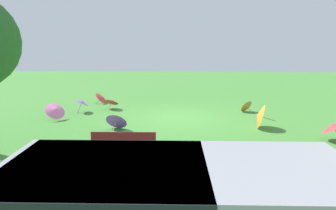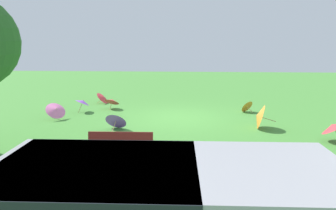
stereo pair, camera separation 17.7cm
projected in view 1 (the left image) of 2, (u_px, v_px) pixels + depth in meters
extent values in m
plane|color=#478C38|center=(178.00, 118.00, 12.35)|extent=(40.00, 40.00, 0.00)
cube|color=black|center=(107.00, 184.00, 3.87)|extent=(2.62, 1.98, 0.55)
cylinder|color=black|center=(81.00, 206.00, 5.00)|extent=(0.76, 0.24, 0.76)
cylinder|color=black|center=(275.00, 208.00, 4.92)|extent=(0.76, 0.24, 0.76)
cube|color=maroon|center=(125.00, 147.00, 7.60)|extent=(1.61, 0.50, 0.05)
cube|color=maroon|center=(123.00, 141.00, 7.35)|extent=(1.60, 0.16, 0.45)
cube|color=black|center=(100.00, 155.00, 7.65)|extent=(0.09, 0.41, 0.45)
cube|color=black|center=(150.00, 156.00, 7.63)|extent=(0.09, 0.41, 0.45)
cylinder|color=tan|center=(79.00, 108.00, 13.20)|extent=(0.19, 0.16, 0.42)
cone|color=purple|center=(82.00, 102.00, 13.22)|extent=(0.91, 0.91, 0.41)
sphere|color=tan|center=(83.00, 101.00, 13.22)|extent=(0.06, 0.06, 0.05)
cylinder|color=tan|center=(268.00, 119.00, 10.72)|extent=(0.51, 0.12, 0.16)
cone|color=orange|center=(259.00, 116.00, 10.79)|extent=(0.55, 0.95, 0.91)
sphere|color=tan|center=(256.00, 115.00, 10.80)|extent=(0.05, 0.04, 0.04)
cylinder|color=tan|center=(110.00, 106.00, 13.82)|extent=(0.09, 0.21, 0.34)
cone|color=#D8383F|center=(111.00, 101.00, 13.89)|extent=(0.85, 0.83, 0.46)
sphere|color=tan|center=(112.00, 100.00, 13.91)|extent=(0.05, 0.06, 0.05)
cylinder|color=tan|center=(249.00, 109.00, 13.22)|extent=(0.23, 0.29, 0.22)
cone|color=orange|center=(245.00, 106.00, 13.38)|extent=(0.72, 0.69, 0.58)
sphere|color=tan|center=(244.00, 105.00, 13.41)|extent=(0.06, 0.06, 0.05)
cone|color=#D8383F|center=(333.00, 126.00, 9.35)|extent=(1.03, 1.05, 0.55)
sphere|color=tan|center=(332.00, 124.00, 9.35)|extent=(0.06, 0.06, 0.05)
cylinder|color=tan|center=(99.00, 101.00, 15.24)|extent=(0.29, 0.05, 0.28)
cone|color=#D8383F|center=(102.00, 98.00, 15.18)|extent=(0.63, 0.76, 0.59)
sphere|color=tan|center=(103.00, 97.00, 15.16)|extent=(0.05, 0.04, 0.05)
cylinder|color=tan|center=(53.00, 115.00, 12.10)|extent=(0.29, 0.24, 0.37)
cone|color=pink|center=(55.00, 110.00, 11.91)|extent=(1.01, 1.03, 0.65)
sphere|color=tan|center=(56.00, 109.00, 11.87)|extent=(0.06, 0.06, 0.05)
cylinder|color=tan|center=(115.00, 127.00, 10.47)|extent=(0.08, 0.36, 0.30)
cone|color=purple|center=(117.00, 120.00, 10.66)|extent=(0.85, 0.72, 0.70)
sphere|color=tan|center=(118.00, 118.00, 10.72)|extent=(0.04, 0.06, 0.05)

